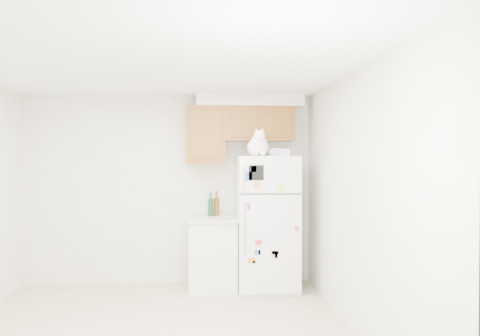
{
  "coord_description": "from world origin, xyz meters",
  "views": [
    {
      "loc": [
        0.49,
        -4.3,
        1.66
      ],
      "look_at": [
        0.93,
        1.55,
        1.55
      ],
      "focal_mm": 35.0,
      "sensor_mm": 36.0,
      "label": 1
    }
  ],
  "objects": [
    {
      "name": "storage_box_front",
      "position": [
        1.49,
        1.6,
        1.74
      ],
      "size": [
        0.17,
        0.14,
        0.09
      ],
      "primitive_type": "cube",
      "rotation": [
        0.0,
        0.0,
        -0.23
      ],
      "color": "white",
      "rests_on": "refrigerator"
    },
    {
      "name": "storage_box_back",
      "position": [
        1.43,
        1.73,
        1.75
      ],
      "size": [
        0.2,
        0.15,
        0.1
      ],
      "primitive_type": "cube",
      "rotation": [
        0.0,
        0.0,
        -0.14
      ],
      "color": "white",
      "rests_on": "refrigerator"
    },
    {
      "name": "cat",
      "position": [
        1.14,
        1.36,
        1.83
      ],
      "size": [
        0.33,
        0.48,
        0.34
      ],
      "color": "white",
      "rests_on": "refrigerator"
    },
    {
      "name": "bottle_amber",
      "position": [
        0.64,
        1.82,
        1.08
      ],
      "size": [
        0.08,
        0.08,
        0.33
      ],
      "primitive_type": null,
      "color": "#593814",
      "rests_on": "base_counter"
    },
    {
      "name": "bottle_green",
      "position": [
        0.56,
        1.78,
        1.07
      ],
      "size": [
        0.07,
        0.07,
        0.31
      ],
      "primitive_type": null,
      "color": "#19381E",
      "rests_on": "base_counter"
    },
    {
      "name": "refrigerator",
      "position": [
        1.28,
        1.61,
        0.85
      ],
      "size": [
        0.76,
        0.78,
        1.7
      ],
      "color": "white",
      "rests_on": "ground_plane"
    },
    {
      "name": "room_shell",
      "position": [
        0.12,
        0.24,
        1.67
      ],
      "size": [
        3.84,
        4.04,
        2.52
      ],
      "color": "white",
      "rests_on": "ground_plane"
    },
    {
      "name": "base_counter",
      "position": [
        0.59,
        1.68,
        0.46
      ],
      "size": [
        0.64,
        0.64,
        0.92
      ],
      "color": "white",
      "rests_on": "ground_plane"
    }
  ]
}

